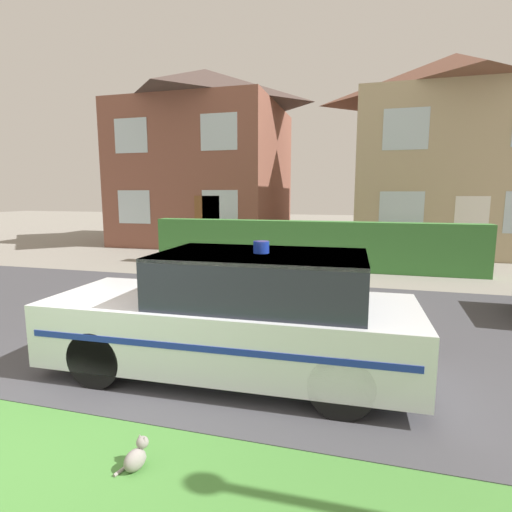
% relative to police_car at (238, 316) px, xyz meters
% --- Properties ---
extents(ground_plane, '(80.00, 80.00, 0.00)m').
position_rel_police_car_xyz_m(ground_plane, '(-1.32, -1.89, -0.73)').
color(ground_plane, gray).
extents(road_strip, '(28.00, 6.34, 0.01)m').
position_rel_police_car_xyz_m(road_strip, '(-1.32, 1.90, -0.73)').
color(road_strip, '#424247').
rests_on(road_strip, ground).
extents(garden_hedge, '(9.44, 0.50, 1.40)m').
position_rel_police_car_xyz_m(garden_hedge, '(-0.11, 7.08, -0.03)').
color(garden_hedge, '#3D7F38').
rests_on(garden_hedge, ground).
extents(police_car, '(4.38, 1.71, 1.62)m').
position_rel_police_car_xyz_m(police_car, '(0.00, 0.00, 0.00)').
color(police_car, black).
rests_on(police_car, road_strip).
extents(cat, '(0.22, 0.26, 0.25)m').
position_rel_police_car_xyz_m(cat, '(-0.26, -1.83, -0.63)').
color(cat, gray).
rests_on(cat, ground).
extents(house_left, '(6.86, 6.75, 7.56)m').
position_rel_police_car_xyz_m(house_left, '(-5.61, 12.85, 3.11)').
color(house_left, brown).
rests_on(house_left, ground).
extents(house_right, '(7.10, 6.43, 7.31)m').
position_rel_police_car_xyz_m(house_right, '(4.41, 12.74, 2.99)').
color(house_right, tan).
rests_on(house_right, ground).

